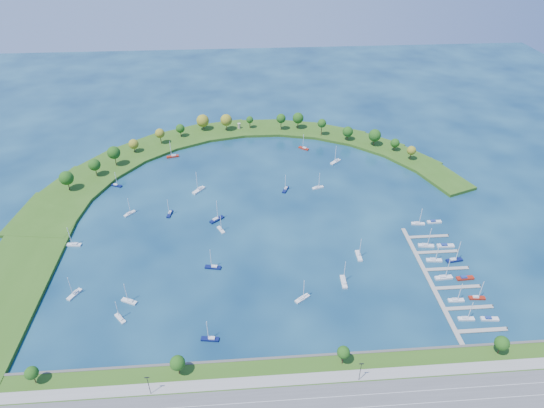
{
  "coord_description": "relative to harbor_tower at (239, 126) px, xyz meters",
  "views": [
    {
      "loc": [
        -11.73,
        -220.01,
        158.75
      ],
      "look_at": [
        5.0,
        5.0,
        4.0
      ],
      "focal_mm": 30.16,
      "sensor_mm": 36.0,
      "label": 1
    }
  ],
  "objects": [
    {
      "name": "moored_boat_9",
      "position": [
        -15.75,
        -161.41,
        -3.33
      ],
      "size": [
        8.53,
        3.86,
        12.12
      ],
      "rotation": [
        0.0,
        0.0,
        2.95
      ],
      "color": "#0B1245",
      "rests_on": "ground"
    },
    {
      "name": "moored_boat_6",
      "position": [
        -66.76,
        -110.45,
        -3.36
      ],
      "size": [
        6.64,
        6.85,
        10.96
      ],
      "rotation": [
        0.0,
        0.0,
        0.81
      ],
      "color": "silver",
      "rests_on": "ground"
    },
    {
      "name": "moored_boat_0",
      "position": [
        48.52,
        -176.91,
        -3.31
      ],
      "size": [
        2.8,
        8.92,
        12.98
      ],
      "rotation": [
        0.0,
        0.0,
        1.53
      ],
      "color": "silver",
      "rests_on": "ground"
    },
    {
      "name": "moored_boat_19",
      "position": [
        -56.26,
        -192.35,
        -3.37
      ],
      "size": [
        6.17,
        6.85,
        10.62
      ],
      "rotation": [
        0.0,
        0.0,
        2.26
      ],
      "color": "silver",
      "rests_on": "ground"
    },
    {
      "name": "breakwater",
      "position": [
        -33.24,
        -68.03,
        -3.25
      ],
      "size": [
        286.74,
        247.64,
        2.0
      ],
      "color": "#2C5316",
      "rests_on": "ground"
    },
    {
      "name": "docked_boat_8",
      "position": [
        98.6,
        -152.67,
        -3.33
      ],
      "size": [
        8.61,
        3.6,
        12.27
      ],
      "rotation": [
        0.0,
        0.0,
        -0.15
      ],
      "color": "silver",
      "rests_on": "ground"
    },
    {
      "name": "moored_boat_16",
      "position": [
        26.82,
        -186.34,
        -3.35
      ],
      "size": [
        7.74,
        6.31,
        11.59
      ],
      "rotation": [
        0.0,
        0.0,
        0.61
      ],
      "color": "silver",
      "rests_on": "ground"
    },
    {
      "name": "breakwater_trees",
      "position": [
        -4.43,
        -29.35,
        6.07
      ],
      "size": [
        236.18,
        92.38,
        14.39
      ],
      "color": "#382314",
      "rests_on": "breakwater"
    },
    {
      "name": "moored_boat_13",
      "position": [
        -48.7,
        -40.65,
        -3.31
      ],
      "size": [
        9.01,
        4.37,
        12.76
      ],
      "rotation": [
        0.0,
        0.0,
        3.37
      ],
      "color": "maroon",
      "rests_on": "ground"
    },
    {
      "name": "moored_boat_3",
      "position": [
        60.38,
        -158.12,
        -3.33
      ],
      "size": [
        2.49,
        8.41,
        12.3
      ],
      "rotation": [
        0.0,
        0.0,
        4.69
      ],
      "color": "silver",
      "rests_on": "ground"
    },
    {
      "name": "moored_boat_12",
      "position": [
        -81.03,
        -77.85,
        -3.37
      ],
      "size": [
        7.52,
        4.74,
        10.73
      ],
      "rotation": [
        0.0,
        0.0,
        5.88
      ],
      "color": "#0B1245",
      "rests_on": "ground"
    },
    {
      "name": "docked_boat_5",
      "position": [
        109.06,
        -178.64,
        -3.59
      ],
      "size": [
        8.75,
        2.78,
        1.77
      ],
      "rotation": [
        0.0,
        0.0,
        0.04
      ],
      "color": "maroon",
      "rests_on": "ground"
    },
    {
      "name": "docked_boat_6",
      "position": [
        98.61,
        -164.49,
        -3.34
      ],
      "size": [
        8.24,
        3.09,
        11.83
      ],
      "rotation": [
        0.0,
        0.0,
        -0.11
      ],
      "color": "silver",
      "rests_on": "ground"
    },
    {
      "name": "moored_boat_11",
      "position": [
        -54.13,
        -182.08,
        -3.35
      ],
      "size": [
        7.93,
        5.28,
        11.39
      ],
      "rotation": [
        0.0,
        0.0,
        2.7
      ],
      "color": "silver",
      "rests_on": "ground"
    },
    {
      "name": "docked_boat_9",
      "position": [
        109.05,
        -153.62,
        -3.56
      ],
      "size": [
        9.21,
        3.0,
        1.86
      ],
      "rotation": [
        0.0,
        0.0,
        -0.05
      ],
      "color": "silver",
      "rests_on": "ground"
    },
    {
      "name": "moored_boat_18",
      "position": [
        67.37,
        -57.22,
        -3.29
      ],
      "size": [
        8.55,
        7.78,
        13.31
      ],
      "rotation": [
        0.0,
        0.0,
        3.84
      ],
      "color": "silver",
      "rests_on": "ground"
    },
    {
      "name": "ground",
      "position": [
        13.09,
        -116.74,
        -4.24
      ],
      "size": [
        700.0,
        700.0,
        0.0
      ],
      "primitive_type": "plane",
      "color": "#071E3C",
      "rests_on": "ground"
    },
    {
      "name": "docked_boat_11",
      "position": [
        110.97,
        -131.95,
        -3.63
      ],
      "size": [
        8.21,
        2.32,
        1.67
      ],
      "rotation": [
        0.0,
        0.0,
        0.0
      ],
      "color": "silver",
      "rests_on": "ground"
    },
    {
      "name": "moored_boat_7",
      "position": [
        -80.95,
        -175.52,
        -3.34
      ],
      "size": [
        5.99,
        8.14,
        11.89
      ],
      "rotation": [
        0.0,
        0.0,
        4.19
      ],
      "color": "silver",
      "rests_on": "ground"
    },
    {
      "name": "moored_boat_5",
      "position": [
        49.47,
        -90.1,
        -3.36
      ],
      "size": [
        7.88,
        4.36,
        11.16
      ],
      "rotation": [
        0.0,
        0.0,
        6.6
      ],
      "color": "silver",
      "rests_on": "ground"
    },
    {
      "name": "moored_boat_10",
      "position": [
        -15.57,
        -206.75,
        -3.35
      ],
      "size": [
        7.98,
        3.25,
        11.4
      ],
      "rotation": [
        0.0,
        0.0,
        3.0
      ],
      "color": "#0B1245",
      "rests_on": "ground"
    },
    {
      "name": "docked_boat_3",
      "position": [
        109.12,
        -191.94,
        -3.36
      ],
      "size": [
        7.69,
        2.76,
        11.08
      ],
      "rotation": [
        0.0,
        0.0,
        -0.09
      ],
      "color": "maroon",
      "rests_on": "ground"
    },
    {
      "name": "moored_boat_2",
      "position": [
        47.56,
        -35.12,
        -3.34
      ],
      "size": [
        7.65,
        6.77,
        11.78
      ],
      "rotation": [
        0.0,
        0.0,
        2.46
      ],
      "color": "maroon",
      "rests_on": "ground"
    },
    {
      "name": "moored_boat_4",
      "position": [
        -91.83,
        -137.77,
        -3.33
      ],
      "size": [
        8.48,
        3.14,
        12.18
      ],
      "rotation": [
        0.0,
        0.0,
        3.04
      ],
      "color": "silver",
      "rests_on": "ground"
    },
    {
      "name": "moored_boat_14",
      "position": [
        -42.96,
        -112.47,
        -3.36
      ],
      "size": [
        3.45,
        7.71,
        10.95
      ],
      "rotation": [
        0.0,
        0.0,
        4.52
      ],
      "color": "#0B1245",
      "rests_on": "ground"
    },
    {
      "name": "docked_boat_2",
      "position": [
        98.62,
        -192.74,
        -3.36
      ],
      "size": [
        7.51,
        2.32,
        10.96
      ],
      "rotation": [
        0.0,
        0.0,
        -0.03
      ],
      "color": "silver",
      "rests_on": "ground"
    },
    {
      "name": "docked_boat_7",
      "position": [
        109.1,
        -165.32,
        -3.31
      ],
      "size": [
        8.87,
        3.5,
        12.69
      ],
      "rotation": [
        0.0,
        0.0,
        0.13
      ],
      "color": "#0B1245",
      "rests_on": "ground"
    },
    {
      "name": "docked_boat_1",
      "position": [
        109.07,
        -204.82,
        -3.66
      ],
      "size": [
        7.98,
        2.97,
        1.59
      ],
      "rotation": [
        0.0,
        0.0,
        -0.1
      ],
      "color": "silver",
      "rests_on": "ground"
    },
    {
      "name": "south_shoreline",
      "position": [
        13.12,
        -239.63,
        -3.24
      ],
      "size": [
        420.0,
        43.1,
        11.6
      ],
      "color": "#2C5316",
      "rests_on": "ground"
    },
    {
      "name": "docked_boat_0",
      "position": [
        98.62,
        -203.97,
        -3.37
      ],
      "size": [
        7.41,
        2.54,
        10.7
      ],
      "rotation": [
        0.0,
        0.0,
        -0.07
      ],
      "color": "silver",
      "rests_on": "ground"
    },
    {
      "name": "moored_boat_15",
      "position": [
        -14.94,
        -120.44,
        -3.29
      ],
      "size": [
        8.67,
        7.77,
        13.41
      ],
      "rotation": [
        0.0,
        0.0,
        0.69
      ],
      "color": "#0B1245",
      "rests_on": "ground"
    },
    {
      "name": "moored_boat_8",
      "position": [
        28.39,
        -90.87,
        -3.35
      ],
      "size": [
        5.27,
        8.12,
        11.63
      ],
      "rotation": [
        0.0,
        0.0,
        4.29
      ],
      "color": "#0B1245",
      "rests_on": "ground"
    },
    {
      "name": "dock_system",
      "position": [
        98.38,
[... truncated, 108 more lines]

